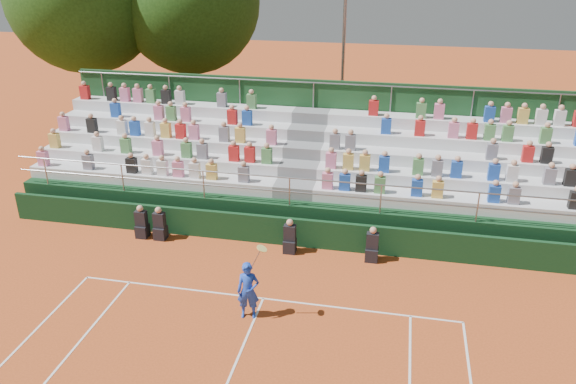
# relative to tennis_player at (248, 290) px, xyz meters

# --- Properties ---
(ground) EXTENTS (90.00, 90.00, 0.00)m
(ground) POSITION_rel_tennis_player_xyz_m (0.18, 0.87, -0.83)
(ground) COLOR #BE4E1F
(ground) RESTS_ON ground
(courtside_wall) EXTENTS (20.00, 0.15, 1.00)m
(courtside_wall) POSITION_rel_tennis_player_xyz_m (0.18, 4.07, -0.33)
(courtside_wall) COLOR black
(courtside_wall) RESTS_ON ground
(line_officials) EXTENTS (8.21, 0.40, 1.19)m
(line_officials) POSITION_rel_tennis_player_xyz_m (-1.36, 3.62, -0.35)
(line_officials) COLOR black
(line_officials) RESTS_ON ground
(grandstand) EXTENTS (20.00, 5.20, 4.40)m
(grandstand) POSITION_rel_tennis_player_xyz_m (0.18, 7.31, 0.26)
(grandstand) COLOR black
(grandstand) RESTS_ON ground
(tennis_player) EXTENTS (0.86, 0.48, 2.22)m
(tennis_player) POSITION_rel_tennis_player_xyz_m (0.00, 0.00, 0.00)
(tennis_player) COLOR blue
(tennis_player) RESTS_ON ground
(tree_east) EXTENTS (6.90, 6.90, 10.04)m
(tree_east) POSITION_rel_tennis_player_xyz_m (-7.00, 15.25, 5.75)
(tree_east) COLOR #382414
(tree_east) RESTS_ON ground
(floodlight_mast) EXTENTS (0.60, 0.25, 8.25)m
(floodlight_mast) POSITION_rel_tennis_player_xyz_m (0.71, 14.72, 3.97)
(floodlight_mast) COLOR gray
(floodlight_mast) RESTS_ON ground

